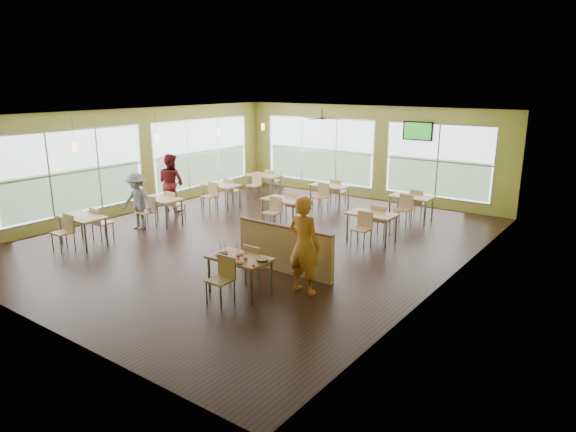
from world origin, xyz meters
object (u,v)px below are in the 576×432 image
object	(u,v)px
half_wall_divider	(285,249)
food_basket	(262,260)
main_table	(240,263)
man_plaid	(304,245)

from	to	relation	value
half_wall_divider	food_basket	size ratio (longest dim) A/B	10.14
main_table	food_basket	bearing A→B (deg)	5.99
half_wall_divider	man_plaid	bearing A→B (deg)	-34.81
man_plaid	food_basket	distance (m)	0.88
half_wall_divider	food_basket	xyz separation A→B (m)	(0.51, -1.40, 0.26)
main_table	food_basket	world-z (taller)	main_table
main_table	food_basket	distance (m)	0.53
main_table	half_wall_divider	size ratio (longest dim) A/B	0.63
main_table	man_plaid	distance (m)	1.28
main_table	man_plaid	size ratio (longest dim) A/B	0.79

